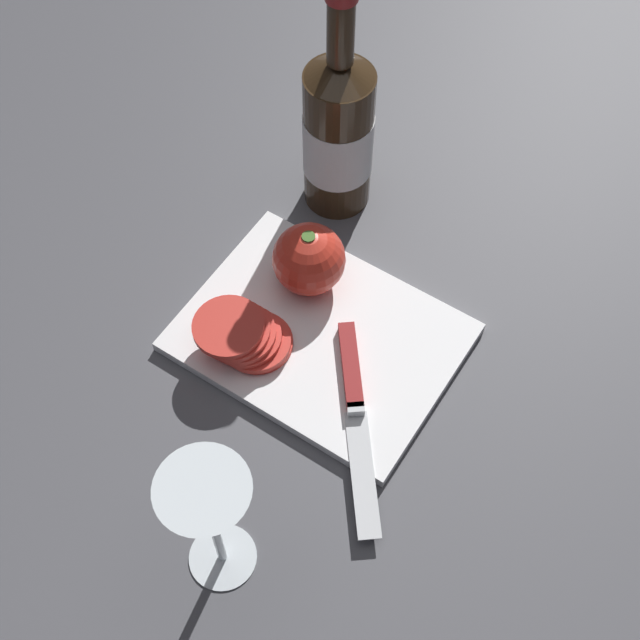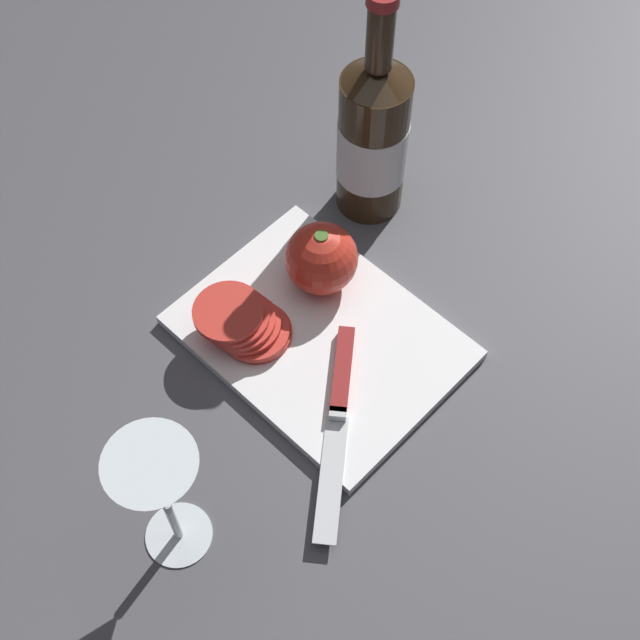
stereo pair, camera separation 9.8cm
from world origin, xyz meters
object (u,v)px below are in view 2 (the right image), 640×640
(whole_tomato, at_px, (321,258))
(wine_glass, at_px, (159,487))
(tomato_slice_stack_near, at_px, (243,322))
(wine_bottle, at_px, (373,138))
(knife, at_px, (340,393))

(whole_tomato, bearing_deg, wine_glass, -71.47)
(tomato_slice_stack_near, bearing_deg, wine_bottle, 98.39)
(wine_glass, height_order, tomato_slice_stack_near, wine_glass)
(whole_tomato, bearing_deg, wine_bottle, 109.70)
(wine_glass, xyz_separation_m, whole_tomato, (-0.11, 0.32, -0.07))
(whole_tomato, xyz_separation_m, knife, (0.12, -0.10, -0.04))
(wine_bottle, distance_m, whole_tomato, 0.16)
(wine_bottle, height_order, tomato_slice_stack_near, wine_bottle)
(whole_tomato, xyz_separation_m, tomato_slice_stack_near, (-0.01, -0.11, -0.02))
(knife, bearing_deg, tomato_slice_stack_near, -120.40)
(wine_glass, relative_size, whole_tomato, 2.18)
(wine_bottle, relative_size, wine_glass, 1.68)
(wine_bottle, xyz_separation_m, knife, (0.17, -0.23, -0.09))
(wine_glass, xyz_separation_m, knife, (0.01, 0.22, -0.11))
(wine_bottle, distance_m, knife, 0.30)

